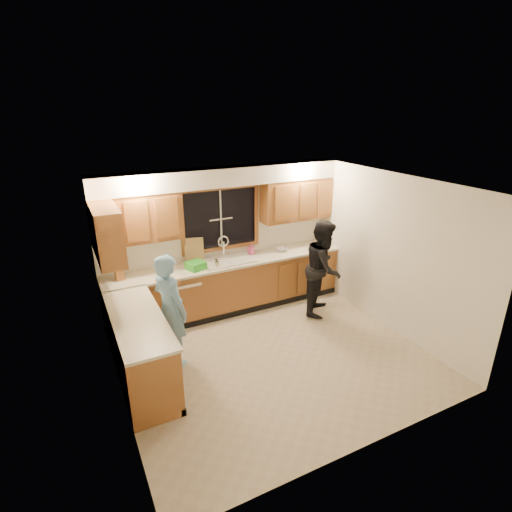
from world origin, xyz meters
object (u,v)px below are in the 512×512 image
at_px(woman, 324,268).
at_px(knife_block, 119,272).
at_px(sink, 228,264).
at_px(bowl, 282,250).
at_px(dish_crate, 196,265).
at_px(stove, 150,374).
at_px(dishwasher, 182,298).
at_px(man, 170,310).
at_px(soap_bottle, 251,249).

distance_m(woman, knife_block, 3.33).
height_order(sink, bowl, sink).
bearing_deg(dish_crate, woman, -19.33).
distance_m(stove, dish_crate, 2.18).
bearing_deg(knife_block, woman, -22.83).
distance_m(dishwasher, stove, 2.04).
bearing_deg(dishwasher, dish_crate, -15.45).
distance_m(dishwasher, knife_block, 1.13).
bearing_deg(bowl, stove, -147.33).
distance_m(stove, bowl, 3.46).
distance_m(sink, knife_block, 1.79).
height_order(dishwasher, knife_block, knife_block).
bearing_deg(man, knife_block, 0.98).
relative_size(woman, dish_crate, 6.10).
relative_size(knife_block, dish_crate, 0.88).
distance_m(stove, soap_bottle, 3.08).
relative_size(stove, man, 0.55).
bearing_deg(bowl, dishwasher, -178.89).
bearing_deg(dish_crate, stove, -124.38).
distance_m(woman, bowl, 0.90).
bearing_deg(dish_crate, knife_block, 174.14).
xyz_separation_m(dishwasher, soap_bottle, (1.36, 0.15, 0.61)).
xyz_separation_m(knife_block, dish_crate, (1.18, -0.12, -0.06)).
distance_m(man, soap_bottle, 2.19).
height_order(knife_block, dish_crate, knife_block).
bearing_deg(stove, woman, 17.66).
bearing_deg(sink, stove, -134.61).
xyz_separation_m(knife_block, soap_bottle, (2.29, 0.10, -0.02)).
bearing_deg(woman, bowl, 67.93).
bearing_deg(woman, stove, 152.46).
bearing_deg(man, dish_crate, -57.76).
bearing_deg(man, sink, -73.05).
height_order(stove, bowl, bowl).
height_order(man, soap_bottle, man).
xyz_separation_m(stove, knife_block, (0.01, 1.86, 0.59)).
distance_m(dish_crate, soap_bottle, 1.14).
relative_size(dishwasher, soap_bottle, 4.02).
height_order(sink, soap_bottle, sink).
relative_size(dishwasher, woman, 0.49).
distance_m(knife_block, bowl, 2.87).
height_order(sink, knife_block, sink).
distance_m(dishwasher, dish_crate, 0.63).
relative_size(sink, dishwasher, 1.05).
relative_size(stove, woman, 0.54).
bearing_deg(dishwasher, bowl, 1.11).
height_order(stove, dish_crate, dish_crate).
bearing_deg(stove, dishwasher, 62.31).
bearing_deg(soap_bottle, dishwasher, -173.64).
bearing_deg(sink, dish_crate, -172.35).
height_order(man, bowl, man).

